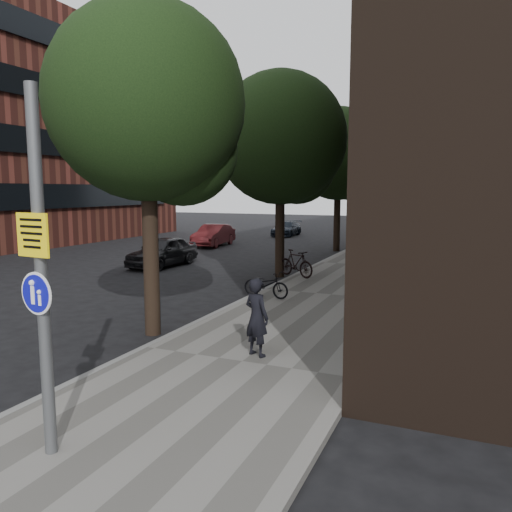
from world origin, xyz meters
The scene contains 15 objects.
ground centered at (0.00, 0.00, 0.00)m, with size 120.00×120.00×0.00m, color black.
sidewalk centered at (0.25, 10.00, 0.06)m, with size 4.50×60.00×0.12m, color slate.
curb_edge centered at (-2.00, 10.00, 0.07)m, with size 0.15×60.00×0.13m, color slate.
street_tree_near centered at (-2.53, 4.64, 5.11)m, with size 4.40×4.40×7.50m.
street_tree_mid centered at (-2.53, 13.14, 5.11)m, with size 5.00×5.00×7.80m.
street_tree_far centered at (-2.53, 22.14, 5.11)m, with size 5.00×5.00×7.80m.
signpost centered at (-0.55, -0.63, 2.38)m, with size 0.52×0.15×4.47m.
pedestrian centered at (0.37, 3.75, 0.90)m, with size 0.57×0.37×1.55m, color black.
parked_bike_facade_near centered at (2.00, 8.90, 0.53)m, with size 0.54×1.56×0.82m, color black.
parked_bike_facade_far centered at (2.00, 12.55, 0.66)m, with size 0.51×1.81×1.09m, color black.
parked_bike_curb_near centered at (-1.47, 8.80, 0.52)m, with size 0.53×1.52×0.80m, color black.
parked_bike_curb_far centered at (-1.80, 12.59, 0.63)m, with size 0.48×1.70×1.02m, color black.
parked_car_near centered at (-8.32, 13.50, 0.66)m, with size 1.56×3.89×1.33m, color black.
parked_car_mid centered at (-10.03, 21.49, 0.65)m, with size 1.37×3.94×1.30m, color maroon.
parked_car_far centered at (-8.26, 29.61, 0.54)m, with size 1.50×3.69×1.07m, color #19212D.
Camera 1 is at (4.10, -5.01, 3.37)m, focal length 35.00 mm.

